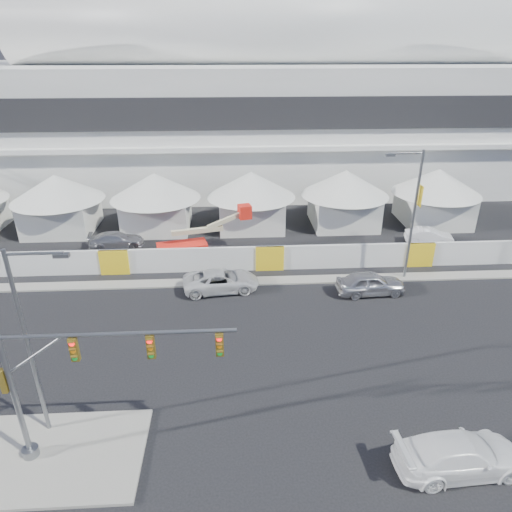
{
  "coord_description": "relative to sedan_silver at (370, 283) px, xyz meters",
  "views": [
    {
      "loc": [
        3.1,
        -17.66,
        16.41
      ],
      "look_at": [
        4.67,
        10.0,
        3.33
      ],
      "focal_mm": 32.0,
      "sensor_mm": 36.0,
      "label": 1
    }
  ],
  "objects": [
    {
      "name": "ground",
      "position": [
        -12.85,
        -10.32,
        -0.82
      ],
      "size": [
        160.0,
        160.0,
        0.0
      ],
      "primitive_type": "plane",
      "color": "black",
      "rests_on": "ground"
    },
    {
      "name": "median_island",
      "position": [
        -18.85,
        -13.32,
        -0.75
      ],
      "size": [
        10.0,
        5.0,
        0.15
      ],
      "primitive_type": "cube",
      "color": "gray",
      "rests_on": "ground"
    },
    {
      "name": "far_curb",
      "position": [
        7.15,
        2.18,
        -0.76
      ],
      "size": [
        80.0,
        1.2,
        0.12
      ],
      "primitive_type": "cube",
      "color": "gray",
      "rests_on": "ground"
    },
    {
      "name": "stadium",
      "position": [
        -4.15,
        31.18,
        8.63
      ],
      "size": [
        80.0,
        24.8,
        21.98
      ],
      "color": "silver",
      "rests_on": "ground"
    },
    {
      "name": "tent_row",
      "position": [
        -12.35,
        13.68,
        2.33
      ],
      "size": [
        53.4,
        8.4,
        5.4
      ],
      "color": "silver",
      "rests_on": "ground"
    },
    {
      "name": "hoarding_fence",
      "position": [
        -6.85,
        4.18,
        0.18
      ],
      "size": [
        70.0,
        0.25,
        2.0
      ],
      "primitive_type": "cube",
      "color": "silver",
      "rests_on": "ground"
    },
    {
      "name": "sedan_silver",
      "position": [
        0.0,
        0.0,
        0.0
      ],
      "size": [
        2.21,
        4.93,
        1.65
      ],
      "primitive_type": "imported",
      "rotation": [
        0.0,
        0.0,
        1.63
      ],
      "color": "#B0B0B5",
      "rests_on": "ground"
    },
    {
      "name": "pickup_curb",
      "position": [
        -10.63,
        1.09,
        -0.07
      ],
      "size": [
        3.13,
        5.7,
        1.51
      ],
      "primitive_type": "imported",
      "rotation": [
        0.0,
        0.0,
        1.69
      ],
      "color": "silver",
      "rests_on": "ground"
    },
    {
      "name": "pickup_near",
      "position": [
        -0.48,
        -14.84,
        -0.02
      ],
      "size": [
        2.61,
        5.67,
        1.61
      ],
      "primitive_type": "imported",
      "rotation": [
        0.0,
        0.0,
        1.64
      ],
      "color": "white",
      "rests_on": "ground"
    },
    {
      "name": "lot_car_a",
      "position": [
        7.78,
        8.54,
        -0.14
      ],
      "size": [
        2.3,
        4.35,
        1.36
      ],
      "primitive_type": "imported",
      "rotation": [
        0.0,
        0.0,
        1.35
      ],
      "color": "white",
      "rests_on": "ground"
    },
    {
      "name": "lot_car_c",
      "position": [
        -19.88,
        9.3,
        -0.15
      ],
      "size": [
        2.49,
        4.85,
        1.35
      ],
      "primitive_type": "imported",
      "rotation": [
        0.0,
        0.0,
        1.7
      ],
      "color": "#A9A9AE",
      "rests_on": "ground"
    },
    {
      "name": "traffic_mast",
      "position": [
        -16.65,
        -13.25,
        3.25
      ],
      "size": [
        9.37,
        0.68,
        7.03
      ],
      "color": "gray",
      "rests_on": "median_island"
    },
    {
      "name": "streetlight_median",
      "position": [
        -18.23,
        -11.7,
        4.55
      ],
      "size": [
        2.52,
        0.25,
        9.1
      ],
      "color": "gray",
      "rests_on": "median_island"
    },
    {
      "name": "streetlight_curb",
      "position": [
        3.09,
        2.18,
        4.85
      ],
      "size": [
        2.89,
        0.65,
        9.78
      ],
      "color": "slate",
      "rests_on": "ground"
    },
    {
      "name": "boom_lift",
      "position": [
        -13.15,
        6.83,
        0.27
      ],
      "size": [
        8.21,
        2.7,
        4.06
      ],
      "rotation": [
        0.0,
        0.0,
        0.23
      ],
      "color": "red",
      "rests_on": "ground"
    }
  ]
}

